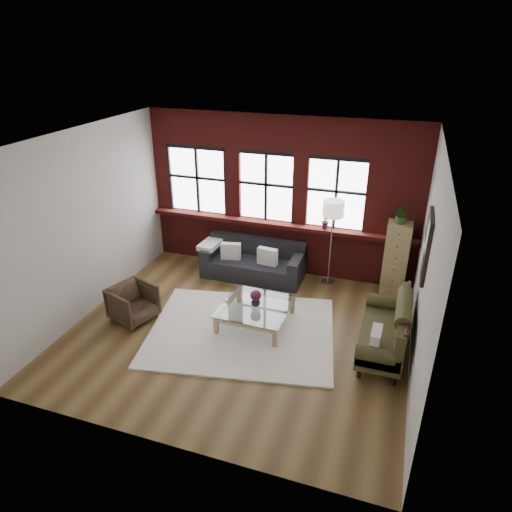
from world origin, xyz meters
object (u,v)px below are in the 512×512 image
(vintage_settee, at_px, (383,328))
(floor_lamp, at_px, (331,240))
(dark_sofa, at_px, (253,260))
(armchair, at_px, (133,303))
(coffee_table, at_px, (256,315))
(vase, at_px, (256,302))
(drawer_chest, at_px, (396,259))

(vintage_settee, bearing_deg, floor_lamp, 121.36)
(dark_sofa, height_order, armchair, dark_sofa)
(coffee_table, bearing_deg, vase, 0.00)
(vintage_settee, height_order, floor_lamp, floor_lamp)
(dark_sofa, bearing_deg, coffee_table, -69.52)
(armchair, xyz_separation_m, coffee_table, (2.07, 0.51, -0.14))
(armchair, bearing_deg, vintage_settee, -65.59)
(vintage_settee, bearing_deg, coffee_table, 177.58)
(vase, bearing_deg, floor_lamp, 63.80)
(vintage_settee, height_order, coffee_table, vintage_settee)
(floor_lamp, bearing_deg, coffee_table, -116.20)
(dark_sofa, xyz_separation_m, floor_lamp, (1.52, 0.24, 0.57))
(drawer_chest, bearing_deg, coffee_table, -138.74)
(dark_sofa, bearing_deg, floor_lamp, 9.11)
(vintage_settee, height_order, vase, vintage_settee)
(coffee_table, bearing_deg, floor_lamp, 63.80)
(dark_sofa, bearing_deg, vintage_settee, -32.21)
(vase, bearing_deg, drawer_chest, 41.26)
(vintage_settee, relative_size, coffee_table, 1.47)
(armchair, xyz_separation_m, floor_lamp, (2.99, 2.37, 0.62))
(dark_sofa, bearing_deg, armchair, -124.63)
(drawer_chest, bearing_deg, floor_lamp, -178.89)
(drawer_chest, bearing_deg, vase, -138.74)
(dark_sofa, relative_size, vase, 12.28)
(armchair, height_order, vase, armchair)
(dark_sofa, height_order, coffee_table, dark_sofa)
(dark_sofa, relative_size, vintage_settee, 1.22)
(floor_lamp, bearing_deg, dark_sofa, -170.89)
(coffee_table, xyz_separation_m, floor_lamp, (0.91, 1.86, 0.76))
(vase, distance_m, floor_lamp, 2.13)
(coffee_table, height_order, drawer_chest, drawer_chest)
(dark_sofa, xyz_separation_m, coffee_table, (0.60, -1.61, -0.19))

